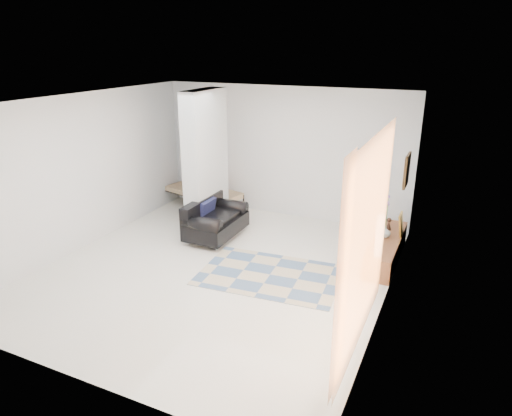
% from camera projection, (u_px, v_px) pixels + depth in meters
% --- Properties ---
extents(floor, '(6.00, 6.00, 0.00)m').
position_uv_depth(floor, '(217.00, 270.00, 7.72)').
color(floor, silver).
rests_on(floor, ground).
extents(ceiling, '(6.00, 6.00, 0.00)m').
position_uv_depth(ceiling, '(211.00, 101.00, 6.77)').
color(ceiling, white).
rests_on(ceiling, wall_back).
extents(wall_back, '(6.00, 0.00, 6.00)m').
position_uv_depth(wall_back, '(283.00, 153.00, 9.81)').
color(wall_back, white).
rests_on(wall_back, ground).
extents(wall_front, '(6.00, 0.00, 6.00)m').
position_uv_depth(wall_front, '(69.00, 271.00, 4.68)').
color(wall_front, white).
rests_on(wall_front, ground).
extents(wall_left, '(0.00, 6.00, 6.00)m').
position_uv_depth(wall_left, '(83.00, 172.00, 8.33)').
color(wall_left, white).
rests_on(wall_left, ground).
extents(wall_right, '(0.00, 6.00, 6.00)m').
position_uv_depth(wall_right, '(391.00, 217.00, 6.16)').
color(wall_right, white).
rests_on(wall_right, ground).
extents(partition_column, '(0.35, 1.20, 2.80)m').
position_uv_depth(partition_column, '(206.00, 162.00, 9.04)').
color(partition_column, silver).
rests_on(partition_column, floor).
extents(hallway_door, '(0.85, 0.06, 2.04)m').
position_uv_depth(hallway_door, '(199.00, 160.00, 10.73)').
color(hallway_door, white).
rests_on(hallway_door, floor).
extents(curtain, '(0.00, 2.55, 2.55)m').
position_uv_depth(curtain, '(368.00, 244.00, 5.19)').
color(curtain, orange).
rests_on(curtain, wall_right).
extents(wall_art, '(0.04, 0.45, 0.55)m').
position_uv_depth(wall_art, '(407.00, 170.00, 7.46)').
color(wall_art, '#3B2510').
rests_on(wall_art, wall_right).
extents(media_console, '(0.45, 1.92, 0.80)m').
position_uv_depth(media_console, '(386.00, 249.00, 8.03)').
color(media_console, brown).
rests_on(media_console, floor).
extents(loveseat, '(0.80, 1.38, 0.76)m').
position_uv_depth(loveseat, '(214.00, 220.00, 8.91)').
color(loveseat, silver).
rests_on(loveseat, floor).
extents(daybed, '(1.97, 1.19, 0.77)m').
position_uv_depth(daybed, '(203.00, 190.00, 10.54)').
color(daybed, black).
rests_on(daybed, floor).
extents(area_rug, '(2.40, 1.70, 0.01)m').
position_uv_depth(area_rug, '(270.00, 275.00, 7.53)').
color(area_rug, '#C0B292').
rests_on(area_rug, floor).
extents(cylinder_lamp, '(0.13, 0.13, 0.69)m').
position_uv_depth(cylinder_lamp, '(379.00, 236.00, 7.20)').
color(cylinder_lamp, white).
rests_on(cylinder_lamp, media_console).
extents(bronze_figurine, '(0.12, 0.12, 0.22)m').
position_uv_depth(bronze_figurine, '(389.00, 224.00, 8.31)').
color(bronze_figurine, black).
rests_on(bronze_figurine, media_console).
extents(vase, '(0.20, 0.20, 0.20)m').
position_uv_depth(vase, '(385.00, 232.00, 7.98)').
color(vase, silver).
rests_on(vase, media_console).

